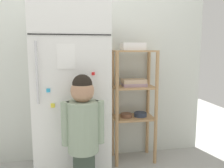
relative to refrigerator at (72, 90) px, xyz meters
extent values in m
cube|color=silver|center=(0.14, 0.35, 0.25)|extent=(2.74, 0.03, 2.17)
cube|color=white|center=(0.00, 0.00, 0.00)|extent=(0.66, 0.64, 1.67)
cube|color=black|center=(0.00, -0.32, 0.50)|extent=(0.65, 0.01, 0.01)
cylinder|color=silver|center=(-0.26, -0.35, 0.20)|extent=(0.02, 0.02, 0.49)
cube|color=white|center=(-0.04, -0.32, 0.33)|extent=(0.14, 0.01, 0.20)
cube|color=purple|center=(0.20, -0.33, -0.17)|extent=(0.03, 0.01, 0.03)
cube|color=#2FA8DC|center=(-0.19, -0.33, 0.06)|extent=(0.03, 0.01, 0.03)
cube|color=red|center=(0.17, -0.33, 0.19)|extent=(0.03, 0.02, 0.02)
cube|color=orange|center=(0.07, -0.33, -0.33)|extent=(0.04, 0.01, 0.04)
cube|color=yellow|center=(-0.16, -0.33, -0.07)|extent=(0.03, 0.01, 0.03)
cube|color=#F04698|center=(0.11, -0.33, -0.18)|extent=(0.04, 0.01, 0.04)
cube|color=#45EE1B|center=(0.08, -0.33, -0.06)|extent=(0.03, 0.01, 0.03)
cylinder|color=gray|center=(0.08, -0.45, -0.21)|extent=(0.24, 0.24, 0.40)
sphere|color=gray|center=(0.08, -0.38, -0.02)|extent=(0.11, 0.11, 0.11)
sphere|color=#A87A5B|center=(0.08, -0.45, 0.07)|extent=(0.18, 0.18, 0.18)
sphere|color=black|center=(0.08, -0.45, 0.12)|extent=(0.15, 0.15, 0.15)
cylinder|color=gray|center=(-0.05, -0.45, -0.18)|extent=(0.07, 0.07, 0.34)
cylinder|color=gray|center=(0.21, -0.45, -0.18)|extent=(0.07, 0.07, 0.34)
cylinder|color=tan|center=(0.45, 0.04, -0.23)|extent=(0.04, 0.04, 1.21)
cylinder|color=tan|center=(0.86, 0.04, -0.23)|extent=(0.04, 0.04, 1.21)
cylinder|color=tan|center=(0.45, 0.30, -0.23)|extent=(0.04, 0.04, 1.21)
cylinder|color=tan|center=(0.86, 0.30, -0.23)|extent=(0.04, 0.04, 1.21)
cube|color=tan|center=(0.65, 0.17, 0.36)|extent=(0.44, 0.28, 0.02)
cube|color=tan|center=(0.65, 0.17, -0.02)|extent=(0.44, 0.28, 0.02)
cube|color=tan|center=(0.65, 0.17, -0.36)|extent=(0.44, 0.28, 0.02)
cube|color=#B293A3|center=(0.66, 0.17, 0.01)|extent=(0.25, 0.17, 0.04)
cube|color=#C6AD8E|center=(0.66, 0.18, 0.05)|extent=(0.25, 0.17, 0.04)
cylinder|color=brown|center=(0.57, 0.17, -0.33)|extent=(0.12, 0.12, 0.04)
cylinder|color=#2D384C|center=(0.73, 0.17, -0.32)|extent=(0.14, 0.14, 0.04)
cube|color=white|center=(0.64, 0.18, 0.38)|extent=(0.24, 0.18, 0.01)
cube|color=white|center=(0.64, 0.09, 0.41)|extent=(0.24, 0.01, 0.08)
cube|color=white|center=(0.64, 0.26, 0.41)|extent=(0.24, 0.01, 0.08)
cube|color=white|center=(0.52, 0.18, 0.41)|extent=(0.01, 0.18, 0.08)
cube|color=white|center=(0.76, 0.18, 0.41)|extent=(0.01, 0.18, 0.08)
sphere|color=red|center=(0.67, 0.18, 0.41)|extent=(0.06, 0.06, 0.06)
camera|label=1|loc=(0.00, -2.19, 0.38)|focal=37.02mm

